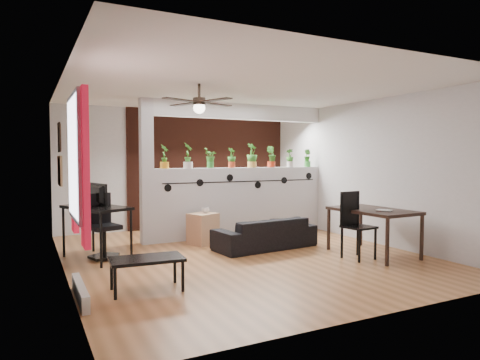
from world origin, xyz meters
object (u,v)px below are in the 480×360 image
Objects in this scene: potted_plant_1 at (188,155)px; potted_plant_2 at (210,157)px; computer_desk at (96,211)px; office_chair at (102,230)px; coffee_table at (147,261)px; cup at (205,210)px; potted_plant_6 at (290,157)px; potted_plant_7 at (307,157)px; potted_plant_0 at (164,156)px; folding_chair at (354,219)px; cube_shelf at (203,229)px; potted_plant_3 at (232,157)px; ceiling_fan at (199,104)px; dining_table at (373,214)px; potted_plant_4 at (252,155)px; potted_plant_5 at (271,156)px; sofa at (265,234)px.

potted_plant_1 reaches higher than potted_plant_2.
potted_plant_2 is 0.30× the size of computer_desk.
coffee_table is (0.20, -1.89, -0.08)m from office_chair.
cup is 2.76m from coffee_table.
potted_plant_6 is 0.45m from potted_plant_7.
potted_plant_0 reaches higher than potted_plant_7.
potted_plant_6 is at bearing 35.77° from coffee_table.
potted_plant_6 reaches higher than folding_chair.
cube_shelf is at bearing 10.24° from office_chair.
computer_desk is at bearing -168.65° from potted_plant_6.
potted_plant_3 is 2.91m from computer_desk.
coffee_table is (-1.01, -0.89, -1.97)m from ceiling_fan.
cube_shelf is at bearing 136.61° from dining_table.
potted_plant_2 reaches higher than office_chair.
potted_plant_1 is 3.32m from coffee_table.
computer_desk is at bearing 98.66° from coffee_table.
potted_plant_1 reaches higher than potted_plant_3.
ceiling_fan is 2.16m from potted_plant_2.
potted_plant_4 is 2.78m from dining_table.
ceiling_fan is 3.12× the size of potted_plant_2.
computer_desk is at bearing -169.77° from potted_plant_7.
ceiling_fan is at bearing -117.14° from potted_plant_2.
potted_plant_4 is 0.88× the size of cube_shelf.
potted_plant_1 is 1.41m from cube_shelf.
potted_plant_0 is 1.16× the size of potted_plant_7.
potted_plant_2 is 0.44× the size of coffee_table.
potted_plant_2 reaches higher than potted_plant_6.
potted_plant_5 reaches higher than potted_plant_7.
potted_plant_4 reaches higher than potted_plant_0.
sofa is (-1.79, -1.28, -1.30)m from potted_plant_7.
potted_plant_3 reaches higher than cube_shelf.
cube_shelf is 0.33m from cup.
cup is (-2.56, -0.48, -0.95)m from potted_plant_7.
potted_plant_0 is 1.86m from office_chair.
potted_plant_1 is at bearing 180.00° from potted_plant_5.
potted_plant_7 is at bearing -150.19° from sofa.
sofa is 1.65× the size of folding_chair.
cup is (-1.65, -0.48, -0.98)m from potted_plant_5.
folding_chair is (-0.41, -0.03, -0.05)m from dining_table.
potted_plant_5 is at bearing 99.33° from dining_table.
potted_plant_3 is (0.45, 0.00, 0.00)m from potted_plant_2.
potted_plant_4 is 1.91m from sofa.
dining_table reaches higher than cup.
potted_plant_2 is at bearing 118.37° from folding_chair.
potted_plant_5 is (0.90, 0.00, 0.02)m from potted_plant_3.
potted_plant_5 is 0.51× the size of coffee_table.
potted_plant_5 reaches higher than dining_table.
cube_shelf is 4.35× the size of cup.
ceiling_fan reaches higher than cube_shelf.
potted_plant_0 is at bearing 180.00° from potted_plant_6.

